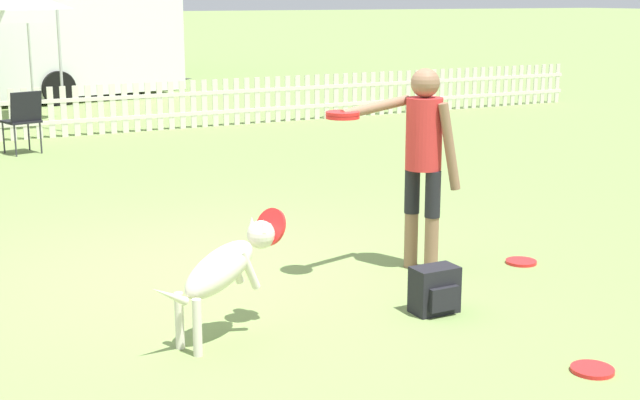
{
  "coord_description": "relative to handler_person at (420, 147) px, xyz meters",
  "views": [
    {
      "loc": [
        -2.35,
        -6.27,
        2.11
      ],
      "look_at": [
        0.39,
        -1.04,
        0.76
      ],
      "focal_mm": 50.0,
      "sensor_mm": 36.0,
      "label": 1
    }
  ],
  "objects": [
    {
      "name": "ground_plane",
      "position": [
        -1.45,
        0.67,
        -0.99
      ],
      "size": [
        240.0,
        240.0,
        0.0
      ],
      "primitive_type": "plane",
      "color": "olive"
    },
    {
      "name": "backpack_on_grass",
      "position": [
        -0.43,
        -0.86,
        -0.83
      ],
      "size": [
        0.31,
        0.23,
        0.32
      ],
      "color": "black",
      "rests_on": "ground_plane"
    },
    {
      "name": "leaping_dog",
      "position": [
        -1.86,
        -0.64,
        -0.5
      ],
      "size": [
        1.01,
        0.49,
        0.77
      ],
      "rotation": [
        0.0,
        0.0,
        -1.24
      ],
      "color": "beige",
      "rests_on": "ground_plane"
    },
    {
      "name": "folding_chair_blue_left",
      "position": [
        -1.79,
        6.91,
        -0.47
      ],
      "size": [
        0.53,
        0.55,
        0.86
      ],
      "rotation": [
        0.0,
        0.0,
        3.41
      ],
      "color": "#333338",
      "rests_on": "ground_plane"
    },
    {
      "name": "handler_person",
      "position": [
        0.0,
        0.0,
        0.0
      ],
      "size": [
        1.05,
        0.44,
        1.58
      ],
      "rotation": [
        0.0,
        0.0,
        -4.38
      ],
      "color": "#8C664C",
      "rests_on": "ground_plane"
    },
    {
      "name": "frisbee_near_dog",
      "position": [
        0.85,
        -0.24,
        -0.97
      ],
      "size": [
        0.25,
        0.25,
        0.02
      ],
      "color": "red",
      "rests_on": "ground_plane"
    },
    {
      "name": "picket_fence",
      "position": [
        -1.45,
        8.22,
        -0.59
      ],
      "size": [
        20.87,
        0.04,
        0.78
      ],
      "color": "silver",
      "rests_on": "ground_plane"
    },
    {
      "name": "equipment_trailer",
      "position": [
        0.16,
        13.54,
        0.43
      ],
      "size": [
        5.5,
        2.98,
        2.7
      ],
      "rotation": [
        0.0,
        0.0,
        0.18
      ],
      "color": "white",
      "rests_on": "ground_plane"
    },
    {
      "name": "frisbee_near_handler",
      "position": [
        -0.2,
        -2.1,
        -0.97
      ],
      "size": [
        0.25,
        0.25,
        0.02
      ],
      "color": "red",
      "rests_on": "ground_plane"
    }
  ]
}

